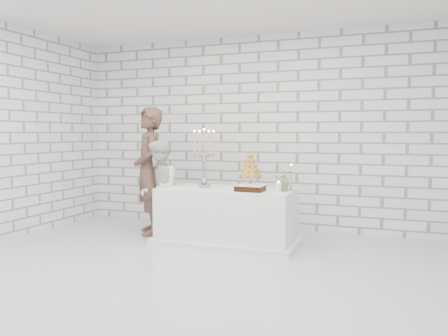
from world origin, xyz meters
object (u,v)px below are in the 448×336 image
Objects in this scene: cake_table at (226,216)px; groom at (149,171)px; croquembouche at (250,170)px; candelabra at (204,158)px; bride at (159,189)px.

cake_table is 0.96× the size of groom.
groom is 3.79× the size of croquembouche.
groom is at bearing 169.29° from candelabra.
cake_table is 2.24× the size of candelabra.
bride is (0.27, -0.19, -0.24)m from groom.
croquembouche is at bearing 51.95° from groom.
groom is (-1.27, 0.16, 0.56)m from cake_table.
groom is 1.57m from croquembouche.
bride is 1.35m from croquembouche.
groom is at bearing 177.87° from croquembouche.
croquembouche is at bearing 11.25° from candelabra.
groom reaches higher than candelabra.
croquembouche is at bearing 18.35° from cake_table.
bride is 0.83m from candelabra.
candelabra is (-0.31, -0.02, 0.78)m from cake_table.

